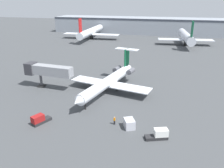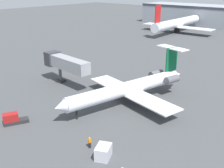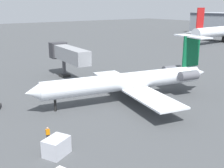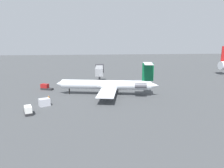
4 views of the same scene
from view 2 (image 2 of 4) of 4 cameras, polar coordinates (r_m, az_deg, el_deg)
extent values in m
cube|color=#424447|center=(53.95, 1.35, -3.67)|extent=(400.00, 400.00, 0.10)
cylinder|color=silver|center=(51.97, 3.09, -0.96)|extent=(8.16, 25.77, 2.63)
cone|color=silver|center=(45.19, -10.54, -4.69)|extent=(2.91, 2.69, 2.50)
cone|color=silver|center=(61.20, 13.16, 1.85)|extent=(2.74, 3.02, 2.23)
cube|color=silver|center=(48.96, 8.38, -3.83)|extent=(10.96, 6.52, 0.24)
cube|color=silver|center=(57.27, 0.11, 0.04)|extent=(10.96, 6.52, 0.24)
cylinder|color=#595960|center=(56.89, 12.28, 0.93)|extent=(2.16, 3.45, 1.50)
cylinder|color=#595960|center=(59.72, 9.13, 2.08)|extent=(2.16, 3.45, 1.50)
cube|color=#0C5933|center=(58.73, 12.23, 5.04)|extent=(0.93, 3.18, 5.01)
cube|color=silver|center=(58.17, 12.41, 7.32)|extent=(7.16, 3.82, 0.20)
cylinder|color=black|center=(47.25, -7.32, -6.27)|extent=(0.36, 0.36, 1.73)
cylinder|color=black|center=(52.91, 5.83, -3.20)|extent=(0.36, 0.36, 1.73)
cylinder|color=black|center=(55.12, 3.61, -2.14)|extent=(0.36, 0.36, 1.73)
cube|color=gray|center=(61.44, -9.17, 4.20)|extent=(12.99, 3.64, 2.60)
cube|color=#333338|center=(66.30, -12.20, 5.20)|extent=(2.65, 3.39, 3.20)
cylinder|color=#4C4C51|center=(64.92, -10.66, 2.03)|extent=(0.70, 0.70, 3.80)
cube|color=#262626|center=(65.45, -10.56, 0.66)|extent=(1.80, 1.80, 0.50)
cube|color=black|center=(39.71, -4.63, -12.48)|extent=(0.28, 0.35, 0.85)
cube|color=orange|center=(39.32, -4.66, -11.59)|extent=(0.31, 0.43, 0.60)
sphere|color=tan|center=(39.10, -4.67, -11.07)|extent=(0.24, 0.24, 0.24)
cube|color=#262628|center=(48.49, -19.22, -7.35)|extent=(2.94, 4.22, 0.60)
cube|color=maroon|center=(48.04, -20.29, -6.49)|extent=(2.27, 2.77, 1.30)
cube|color=silver|center=(37.38, -1.81, -13.88)|extent=(2.70, 2.97, 1.77)
cylinder|color=silver|center=(131.86, 13.36, 12.17)|extent=(5.14, 39.82, 3.95)
cube|color=red|center=(115.58, 9.47, 14.09)|extent=(0.42, 4.01, 7.00)
cube|color=silver|center=(132.08, 13.31, 11.49)|extent=(33.53, 7.00, 0.30)
cube|color=black|center=(132.32, 13.25, 10.81)|extent=(1.20, 2.80, 2.40)
camera|label=1|loc=(21.55, -96.49, 2.47)|focal=36.88mm
camera|label=3|loc=(14.54, 42.28, -18.09)|focal=44.97mm
camera|label=4|loc=(43.40, 78.95, -5.64)|focal=32.70mm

